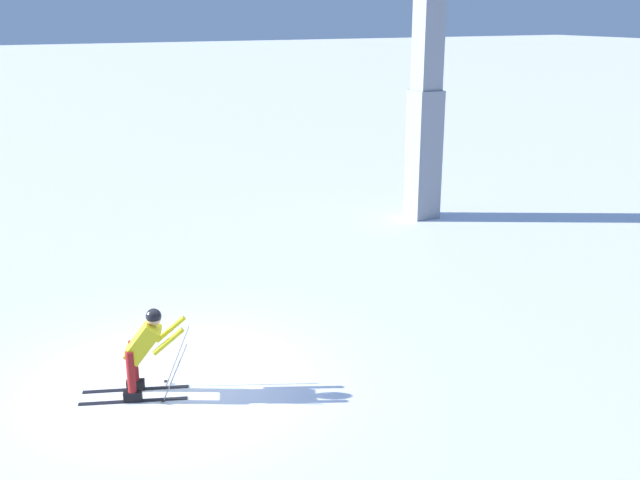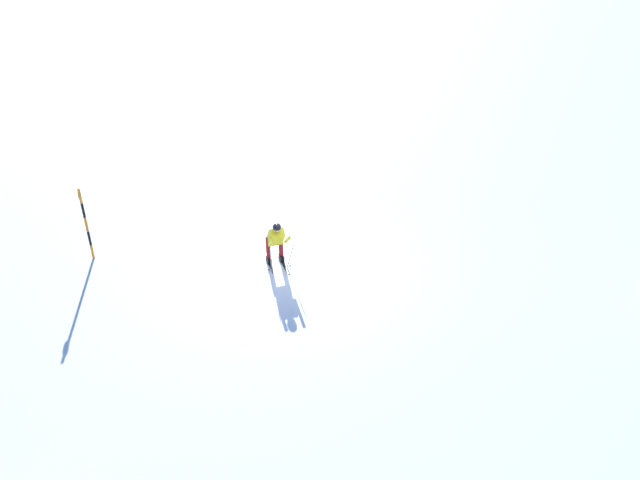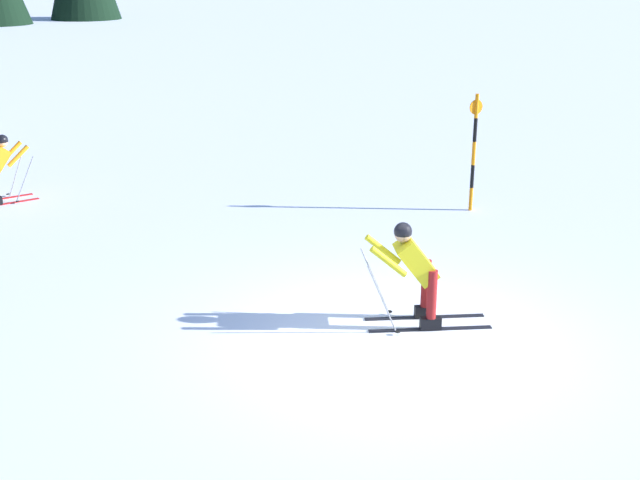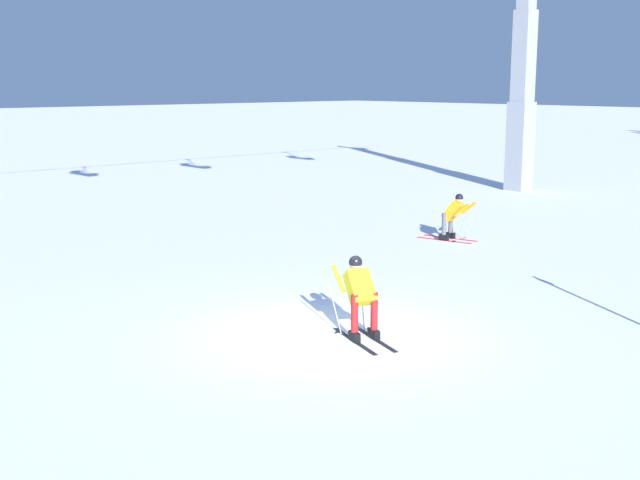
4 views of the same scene
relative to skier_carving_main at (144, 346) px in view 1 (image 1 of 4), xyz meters
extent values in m
plane|color=white|center=(-0.26, 0.50, -0.84)|extent=(260.00, 260.00, 0.00)
cube|color=black|center=(-0.25, -0.13, -0.83)|extent=(0.63, 1.59, 0.01)
cube|color=black|center=(-0.25, -0.13, -0.75)|extent=(0.20, 0.30, 0.16)
cylinder|color=maroon|center=(-0.25, -0.13, -0.33)|extent=(0.13, 0.13, 0.67)
cube|color=black|center=(0.11, -0.25, -0.83)|extent=(0.63, 1.59, 0.01)
cube|color=black|center=(0.11, -0.25, -0.75)|extent=(0.20, 0.30, 0.16)
cylinder|color=maroon|center=(0.11, -0.25, -0.33)|extent=(0.13, 0.13, 0.67)
cube|color=gold|center=(0.00, -0.01, 0.08)|extent=(0.59, 0.69, 0.65)
sphere|color=tan|center=(0.06, 0.17, 0.45)|extent=(0.22, 0.22, 0.22)
sphere|color=black|center=(0.06, 0.17, 0.49)|extent=(0.24, 0.24, 0.24)
cylinder|color=gold|center=(-0.09, 0.45, 0.16)|extent=(0.25, 0.50, 0.44)
cylinder|color=gray|center=(-0.12, 0.50, -0.42)|extent=(0.06, 0.51, 1.14)
cylinder|color=black|center=(-0.22, 0.35, -0.79)|extent=(0.07, 0.07, 0.01)
cylinder|color=gold|center=(0.35, 0.30, 0.16)|extent=(0.25, 0.50, 0.44)
cylinder|color=gray|center=(0.41, 0.32, -0.42)|extent=(0.30, 0.43, 1.14)
cylinder|color=black|center=(0.39, 0.14, -0.79)|extent=(0.07, 0.07, 0.01)
cube|color=gray|center=(-6.97, 9.77, 0.99)|extent=(0.78, 0.78, 3.65)
cube|color=gray|center=(-6.97, 9.77, 4.64)|extent=(0.65, 0.65, 3.65)
camera|label=1|loc=(10.66, -2.24, 4.96)|focal=42.10mm
camera|label=2|loc=(7.87, 12.11, 8.02)|focal=32.44mm
camera|label=3|loc=(-8.73, 5.29, 3.89)|focal=46.26mm
camera|label=4|loc=(-10.04, -9.95, 3.64)|focal=46.36mm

